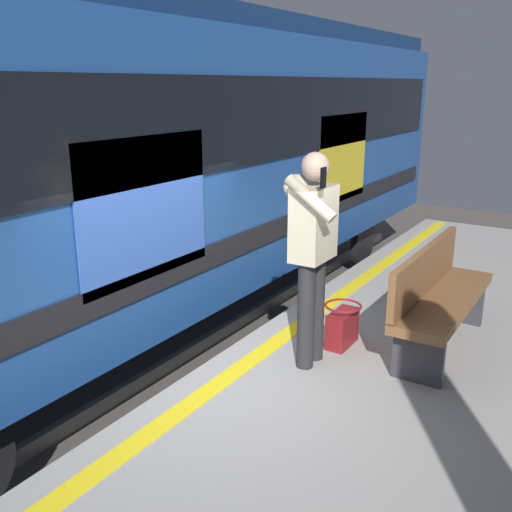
# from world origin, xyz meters

# --- Properties ---
(ground_plane) EXTENTS (24.51, 24.51, 0.00)m
(ground_plane) POSITION_xyz_m (0.00, 0.00, 0.00)
(ground_plane) COLOR #4C4742
(platform) EXTENTS (12.22, 4.65, 1.01)m
(platform) POSITION_xyz_m (0.00, 2.33, 0.51)
(platform) COLOR gray
(platform) RESTS_ON ground
(safety_line) EXTENTS (11.97, 0.16, 0.01)m
(safety_line) POSITION_xyz_m (0.00, 0.30, 1.02)
(safety_line) COLOR yellow
(safety_line) RESTS_ON platform
(track_rail_near) EXTENTS (15.88, 0.08, 0.16)m
(track_rail_near) POSITION_xyz_m (0.00, -1.45, 0.08)
(track_rail_near) COLOR slate
(track_rail_near) RESTS_ON ground
(track_rail_far) EXTENTS (15.88, 0.08, 0.16)m
(track_rail_far) POSITION_xyz_m (0.00, -2.89, 0.08)
(track_rail_far) COLOR slate
(track_rail_far) RESTS_ON ground
(train_carriage) EXTENTS (11.55, 3.03, 3.88)m
(train_carriage) POSITION_xyz_m (-1.96, -2.16, 2.48)
(train_carriage) COLOR #1E478C
(train_carriage) RESTS_ON ground
(passenger) EXTENTS (0.57, 0.55, 1.75)m
(passenger) POSITION_xyz_m (-0.33, 0.72, 2.05)
(passenger) COLOR #262628
(passenger) RESTS_ON platform
(handbag) EXTENTS (0.36, 0.33, 0.38)m
(handbag) POSITION_xyz_m (-0.77, 0.82, 1.19)
(handbag) COLOR maroon
(handbag) RESTS_ON platform
(bench) EXTENTS (1.73, 0.44, 0.90)m
(bench) POSITION_xyz_m (-1.17, 1.52, 1.51)
(bench) COLOR brown
(bench) RESTS_ON platform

